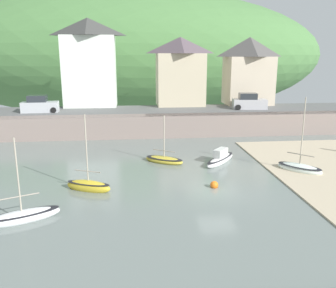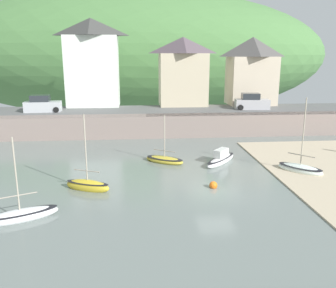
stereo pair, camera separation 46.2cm
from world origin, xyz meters
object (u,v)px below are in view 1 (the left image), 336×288
Objects in this scene: waterfront_building_centre at (180,71)px; rowboat_small_beached at (22,216)px; mooring_buoy at (214,185)px; sailboat_far_left at (220,159)px; motorboat_with_cabin at (164,160)px; waterfront_building_right at (249,70)px; parked_car_by_wall at (249,102)px; fishing_boat_green at (88,186)px; waterfront_building_left at (89,62)px; dinghy_open_wooden at (299,168)px; parked_car_near_slipway at (39,105)px.

waterfront_building_centre is 31.88m from rowboat_small_beached.
mooring_buoy is (-0.89, -24.56, -6.69)m from waterfront_building_centre.
sailboat_far_left reaches higher than mooring_buoy.
sailboat_far_left is at bearing 25.84° from motorboat_with_cabin.
waterfront_building_right reaches higher than parked_car_by_wall.
mooring_buoy is (11.68, 3.98, -0.09)m from rowboat_small_beached.
fishing_boat_green reaches higher than rowboat_small_beached.
waterfront_building_left is at bearing 118.26° from fishing_boat_green.
waterfront_building_left is 25.50m from fishing_boat_green.
waterfront_building_centre is 23.70m from dinghy_open_wooden.
parked_car_near_slipway is at bearing -170.30° from waterfront_building_right.
sailboat_far_left is at bearing -41.14° from parked_car_near_slipway.
parked_car_by_wall is at bearing -104.92° from waterfront_building_right.
waterfront_building_left is 1.25× the size of waterfront_building_centre.
dinghy_open_wooden reaches higher than fishing_boat_green.
waterfront_building_left is 11.70m from waterfront_building_centre.
waterfront_building_left is 20.73m from parked_car_by_wall.
sailboat_far_left is at bearing -87.13° from waterfront_building_centre.
fishing_boat_green is 1.29× the size of parked_car_near_slipway.
waterfront_building_right is 2.05× the size of parked_car_by_wall.
sailboat_far_left is at bearing -113.69° from waterfront_building_right.
rowboat_small_beached reaches higher than sailboat_far_left.
waterfront_building_left reaches higher than sailboat_far_left.
waterfront_building_right is at bearing 28.29° from rowboat_small_beached.
waterfront_building_right is (9.21, 0.00, 0.03)m from waterfront_building_centre.
parked_car_near_slipway is at bearing -140.58° from waterfront_building_left.
motorboat_with_cabin is (7.86, -18.25, -7.77)m from waterfront_building_left.
waterfront_building_right is 22.94m from dinghy_open_wooden.
waterfront_building_left is 1.25× the size of waterfront_building_right.
waterfront_building_left reaches higher than dinghy_open_wooden.
fishing_boat_green is (-15.99, -2.41, 0.03)m from dinghy_open_wooden.
parked_car_near_slipway is 7.44× the size of mooring_buoy.
mooring_buoy is at bearing -5.55° from rowboat_small_beached.
parked_car_near_slipway is at bearing 91.44° from sailboat_far_left.
rowboat_small_beached is at bearing 165.54° from sailboat_far_left.
waterfront_building_centre reaches higher than parked_car_by_wall.
dinghy_open_wooden reaches higher than mooring_buoy.
parked_car_by_wall is (17.47, 19.72, 2.89)m from fishing_boat_green.
mooring_buoy is at bearing -66.35° from waterfront_building_left.
parked_car_near_slipway reaches higher than motorboat_with_cabin.
waterfront_building_left is 2.63× the size of parked_car_near_slipway.
dinghy_open_wooden is (-2.67, -21.80, -6.61)m from waterfront_building_right.
waterfront_building_left reaches higher than rowboat_small_beached.
sailboat_far_left is 0.95× the size of parked_car_by_wall.
motorboat_with_cabin is (-10.32, 3.56, -0.06)m from dinghy_open_wooden.
motorboat_with_cabin is 1.00× the size of parked_car_near_slipway.
motorboat_with_cabin reaches higher than mooring_buoy.
rowboat_small_beached is at bearing -102.70° from fishing_boat_green.
waterfront_building_right is 5.94m from parked_car_by_wall.
fishing_boat_green is at bearing -111.33° from waterfront_building_centre.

